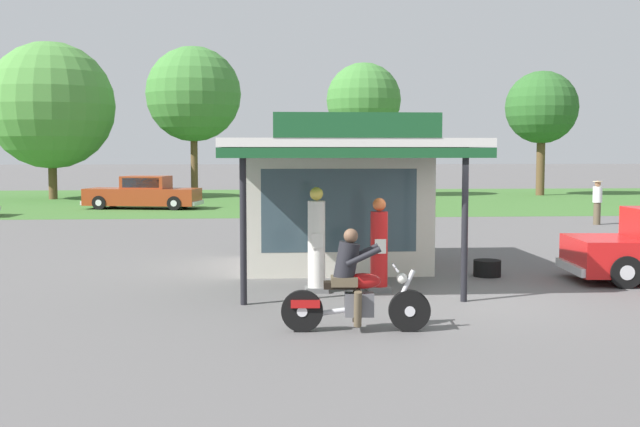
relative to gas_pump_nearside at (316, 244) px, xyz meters
name	(u,v)px	position (x,y,z in m)	size (l,w,h in m)	color
ground_plane	(452,299)	(2.48, -0.88, -0.94)	(300.00, 300.00, 0.00)	#5B5959
grass_verge_strip	(324,200)	(2.48, 29.12, -0.94)	(120.00, 24.00, 0.01)	#3D6B2D
service_station_kiosk	(333,195)	(0.61, 3.12, 0.77)	(4.91, 7.09, 3.41)	beige
gas_pump_nearside	(316,244)	(0.00, 0.00, 0.00)	(0.44, 0.44, 2.05)	slate
gas_pump_offside	(379,249)	(1.23, 0.00, -0.11)	(0.44, 0.44, 1.84)	slate
motorcycle_with_rider	(353,289)	(0.32, -3.43, -0.29)	(2.28, 0.70, 1.58)	black
parked_car_back_row_left	(143,194)	(-6.64, 22.91, -0.24)	(5.73, 2.82, 1.56)	#993819
parked_car_back_row_centre_left	(350,197)	(2.93, 19.82, -0.23)	(5.49, 2.39, 1.56)	#2D844C
bystander_leaning_by_kiosk	(597,201)	(11.47, 13.36, -0.06)	(0.36, 0.36, 1.65)	brown
tree_oak_far_right	(542,108)	(16.27, 32.71, 4.46)	(4.46, 4.46, 7.67)	brown
tree_oak_right	(51,105)	(-12.89, 30.91, 4.37)	(7.16, 7.16, 8.90)	brown
tree_oak_distant_spare	(193,96)	(-4.92, 31.23, 4.99)	(5.49, 5.49, 8.77)	brown
tree_oak_centre	(365,102)	(5.22, 32.39, 4.74)	(4.47, 4.48, 8.02)	brown
spare_tire_stack	(487,268)	(3.87, 1.65, -0.76)	(0.60, 0.60, 0.36)	black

